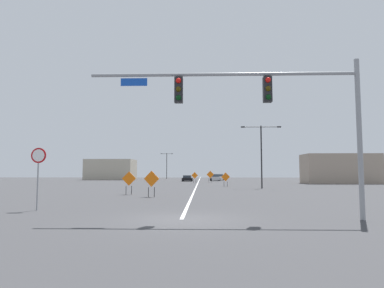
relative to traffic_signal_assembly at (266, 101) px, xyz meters
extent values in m
plane|color=#38383A|center=(-3.45, 0.01, -4.75)|extent=(212.02, 212.02, 0.00)
cube|color=white|center=(-3.45, 58.91, -4.75)|extent=(0.16, 117.79, 0.01)
cylinder|color=gray|center=(3.68, 0.01, -1.52)|extent=(0.20, 0.20, 6.46)
cylinder|color=gray|center=(-1.77, 0.01, 1.13)|extent=(10.88, 0.14, 0.14)
cube|color=black|center=(0.05, 0.01, 0.49)|extent=(0.34, 0.32, 1.05)
sphere|color=red|center=(0.05, -0.16, 0.84)|extent=(0.22, 0.22, 0.22)
sphere|color=#3C3106|center=(0.05, -0.16, 0.49)|extent=(0.22, 0.22, 0.22)
sphere|color=black|center=(0.05, -0.16, 0.14)|extent=(0.22, 0.22, 0.22)
cube|color=black|center=(-3.58, 0.01, 0.49)|extent=(0.34, 0.32, 1.05)
sphere|color=red|center=(-3.58, -0.16, 0.84)|extent=(0.22, 0.22, 0.22)
sphere|color=#3C3106|center=(-3.58, -0.16, 0.49)|extent=(0.22, 0.22, 0.22)
sphere|color=black|center=(-3.58, -0.16, 0.14)|extent=(0.22, 0.22, 0.22)
cube|color=#1447B7|center=(-5.44, 0.01, 0.84)|extent=(1.10, 0.03, 0.32)
cylinder|color=gray|center=(-10.78, 2.96, -3.59)|extent=(0.07, 0.07, 2.33)
cylinder|color=#B20F14|center=(-10.78, 2.96, -2.04)|extent=(0.76, 0.03, 0.76)
cylinder|color=white|center=(-10.78, 2.94, -2.04)|extent=(0.61, 0.01, 0.61)
cylinder|color=black|center=(4.25, 26.07, -1.09)|extent=(0.16, 0.16, 7.31)
cylinder|color=black|center=(3.19, 26.07, 2.41)|extent=(2.12, 0.08, 0.08)
cube|color=#262628|center=(2.13, 26.07, 2.41)|extent=(0.44, 0.24, 0.14)
cylinder|color=black|center=(5.31, 26.07, 2.41)|extent=(2.12, 0.08, 0.08)
cube|color=#262628|center=(6.37, 26.07, 2.41)|extent=(0.44, 0.24, 0.14)
cylinder|color=black|center=(-12.59, 80.55, -1.18)|extent=(0.16, 0.16, 7.15)
cylinder|color=black|center=(-13.34, 80.55, 2.24)|extent=(1.49, 0.08, 0.08)
cube|color=#262628|center=(-14.08, 80.55, 2.24)|extent=(0.44, 0.24, 0.14)
cylinder|color=black|center=(-11.85, 80.55, 2.24)|extent=(1.49, 0.08, 0.08)
cube|color=#262628|center=(-11.10, 80.55, 2.24)|extent=(0.44, 0.24, 0.14)
cube|color=orange|center=(0.39, 30.97, -3.49)|extent=(1.14, 0.29, 1.16)
cylinder|color=black|center=(0.17, 30.92, -4.42)|extent=(0.05, 0.05, 0.66)
cylinder|color=black|center=(0.61, 31.02, -4.42)|extent=(0.05, 0.05, 0.66)
cube|color=orange|center=(-3.97, 44.25, -3.42)|extent=(1.11, 0.15, 1.11)
cylinder|color=black|center=(-4.18, 44.28, -4.37)|extent=(0.05, 0.05, 0.76)
cylinder|color=black|center=(-3.75, 44.23, -4.37)|extent=(0.05, 0.05, 0.76)
cube|color=orange|center=(-8.81, 14.87, -3.41)|extent=(1.20, 0.07, 1.20)
cylinder|color=black|center=(-9.05, 14.88, -4.39)|extent=(0.05, 0.05, 0.72)
cylinder|color=black|center=(-8.58, 14.86, -4.39)|extent=(0.05, 0.05, 0.72)
cube|color=orange|center=(-6.49, 12.12, -3.38)|extent=(1.20, 0.32, 1.23)
cylinder|color=black|center=(-6.72, 12.18, -4.38)|extent=(0.05, 0.05, 0.74)
cylinder|color=black|center=(-6.26, 12.07, -4.38)|extent=(0.05, 0.05, 0.74)
cube|color=orange|center=(-1.19, 49.85, -3.32)|extent=(1.38, 0.16, 1.38)
cylinder|color=black|center=(-1.46, 49.83, -4.39)|extent=(0.05, 0.05, 0.72)
cylinder|color=black|center=(-0.92, 49.87, -4.39)|extent=(0.05, 0.05, 0.72)
cube|color=#B7BABF|center=(0.07, 60.41, -4.23)|extent=(1.93, 3.92, 0.73)
cube|color=#333D47|center=(0.08, 60.21, -3.58)|extent=(1.68, 2.21, 0.56)
cylinder|color=black|center=(0.89, 61.79, -4.43)|extent=(0.25, 0.65, 0.64)
cylinder|color=black|center=(-0.87, 61.71, -4.43)|extent=(0.25, 0.65, 0.64)
cylinder|color=black|center=(1.01, 59.10, -4.43)|extent=(0.25, 0.65, 0.64)
cylinder|color=black|center=(-0.75, 59.02, -4.43)|extent=(0.25, 0.65, 0.64)
cube|color=black|center=(-5.77, 56.47, -4.30)|extent=(1.93, 4.05, 0.58)
cube|color=#333D47|center=(-5.77, 56.67, -3.77)|extent=(1.69, 2.09, 0.48)
cylinder|color=black|center=(-6.72, 55.10, -4.43)|extent=(0.24, 0.65, 0.64)
cylinder|color=black|center=(-4.91, 55.05, -4.43)|extent=(0.24, 0.65, 0.64)
cylinder|color=black|center=(-6.64, 57.90, -4.43)|extent=(0.24, 0.65, 0.64)
cylinder|color=black|center=(-4.82, 57.85, -4.43)|extent=(0.24, 0.65, 0.64)
cube|color=white|center=(1.29, 66.76, -4.22)|extent=(2.00, 4.52, 0.74)
cube|color=#333D47|center=(1.28, 66.53, -3.59)|extent=(1.74, 2.27, 0.52)
cylinder|color=black|center=(2.27, 68.28, -4.43)|extent=(0.24, 0.65, 0.64)
cylinder|color=black|center=(0.43, 68.35, -4.43)|extent=(0.24, 0.65, 0.64)
cylinder|color=black|center=(2.15, 65.16, -4.43)|extent=(0.24, 0.65, 0.64)
cylinder|color=black|center=(0.31, 65.23, -4.43)|extent=(0.24, 0.65, 0.64)
cube|color=gray|center=(20.11, 43.42, -2.32)|extent=(11.73, 5.45, 4.86)
cube|color=#B2A893|center=(-25.41, 70.42, -2.25)|extent=(11.39, 8.27, 5.01)
camera|label=1|loc=(-2.60, -13.70, -2.88)|focal=31.82mm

